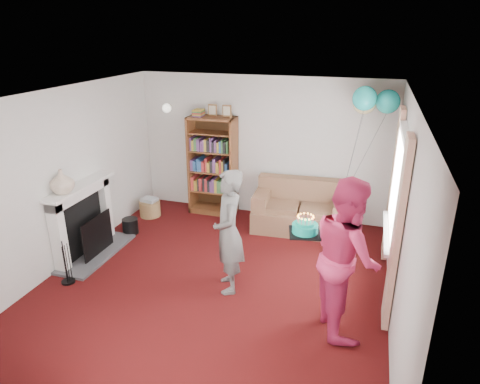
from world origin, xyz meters
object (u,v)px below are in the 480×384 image
(person_striped, at_px, (229,232))
(person_magenta, at_px, (346,256))
(bookcase, at_px, (213,166))
(birthday_cake, at_px, (305,228))
(sofa, at_px, (301,210))

(person_striped, distance_m, person_magenta, 1.52)
(bookcase, bearing_deg, birthday_cake, -51.11)
(sofa, bearing_deg, bookcase, 168.38)
(bookcase, distance_m, sofa, 1.78)
(person_striped, bearing_deg, bookcase, -179.55)
(person_striped, height_order, person_magenta, person_magenta)
(bookcase, xyz_separation_m, sofa, (1.67, -0.24, -0.57))
(person_magenta, bearing_deg, sofa, -1.50)
(person_magenta, relative_size, birthday_cake, 5.20)
(person_magenta, bearing_deg, person_striped, 55.48)
(bookcase, distance_m, birthday_cake, 3.31)
(sofa, bearing_deg, person_magenta, -73.67)
(person_magenta, xyz_separation_m, birthday_cake, (-0.49, 0.12, 0.21))
(sofa, height_order, birthday_cake, birthday_cake)
(person_striped, height_order, birthday_cake, person_striped)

